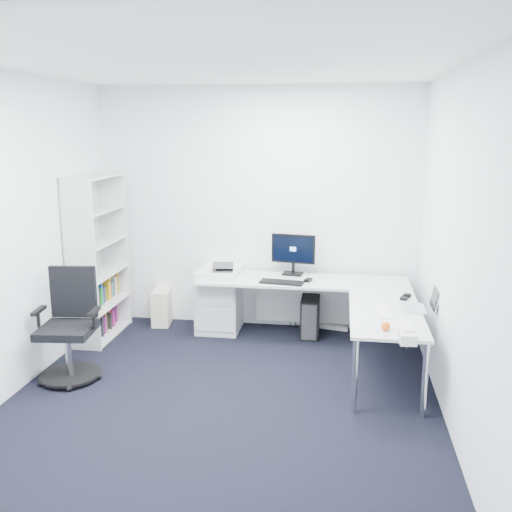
# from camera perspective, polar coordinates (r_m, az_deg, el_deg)

# --- Properties ---
(ground) EXTENTS (4.20, 4.20, 0.00)m
(ground) POSITION_cam_1_polar(r_m,az_deg,el_deg) (4.84, -3.75, -14.94)
(ground) COLOR black
(ceiling) EXTENTS (4.20, 4.20, 0.00)m
(ceiling) POSITION_cam_1_polar(r_m,az_deg,el_deg) (4.31, -4.30, 18.75)
(ceiling) COLOR white
(wall_back) EXTENTS (3.60, 0.02, 2.70)m
(wall_back) POSITION_cam_1_polar(r_m,az_deg,el_deg) (6.42, 0.09, 4.70)
(wall_back) COLOR white
(wall_back) RESTS_ON ground
(wall_front) EXTENTS (3.60, 0.02, 2.70)m
(wall_front) POSITION_cam_1_polar(r_m,az_deg,el_deg) (2.45, -14.86, -9.07)
(wall_front) COLOR white
(wall_front) RESTS_ON ground
(wall_left) EXTENTS (0.02, 4.20, 2.70)m
(wall_left) POSITION_cam_1_polar(r_m,az_deg,el_deg) (5.08, -24.24, 1.45)
(wall_left) COLOR white
(wall_left) RESTS_ON ground
(wall_right) EXTENTS (0.02, 4.20, 2.70)m
(wall_right) POSITION_cam_1_polar(r_m,az_deg,el_deg) (4.36, 19.75, 0.13)
(wall_right) COLOR white
(wall_right) RESTS_ON ground
(l_desk) EXTENTS (2.25, 1.26, 0.66)m
(l_desk) POSITION_cam_1_polar(r_m,az_deg,el_deg) (5.91, 4.37, -6.22)
(l_desk) COLOR silver
(l_desk) RESTS_ON ground
(drawer_pedestal) EXTENTS (0.46, 0.58, 0.71)m
(drawer_pedestal) POSITION_cam_1_polar(r_m,az_deg,el_deg) (6.47, -3.62, -4.28)
(drawer_pedestal) COLOR silver
(drawer_pedestal) RESTS_ON ground
(bookshelf) EXTENTS (0.34, 0.88, 1.77)m
(bookshelf) POSITION_cam_1_polar(r_m,az_deg,el_deg) (6.34, -15.51, -0.16)
(bookshelf) COLOR silver
(bookshelf) RESTS_ON ground
(task_chair) EXTENTS (0.62, 0.62, 1.01)m
(task_chair) POSITION_cam_1_polar(r_m,az_deg,el_deg) (5.41, -18.42, -6.73)
(task_chair) COLOR black
(task_chair) RESTS_ON ground
(black_pc_tower) EXTENTS (0.20, 0.45, 0.43)m
(black_pc_tower) POSITION_cam_1_polar(r_m,az_deg,el_deg) (6.35, 5.44, -5.98)
(black_pc_tower) COLOR black
(black_pc_tower) RESTS_ON ground
(beige_pc_tower) EXTENTS (0.25, 0.46, 0.41)m
(beige_pc_tower) POSITION_cam_1_polar(r_m,az_deg,el_deg) (6.80, -9.33, -4.92)
(beige_pc_tower) COLOR beige
(beige_pc_tower) RESTS_ON ground
(power_strip) EXTENTS (0.34, 0.13, 0.04)m
(power_strip) POSITION_cam_1_polar(r_m,az_deg,el_deg) (6.60, 7.74, -7.12)
(power_strip) COLOR silver
(power_strip) RESTS_ON ground
(monitor) EXTENTS (0.50, 0.22, 0.47)m
(monitor) POSITION_cam_1_polar(r_m,az_deg,el_deg) (6.26, 3.73, 0.19)
(monitor) COLOR black
(monitor) RESTS_ON l_desk
(black_keyboard) EXTENTS (0.47, 0.22, 0.02)m
(black_keyboard) POSITION_cam_1_polar(r_m,az_deg,el_deg) (5.96, 2.60, -2.64)
(black_keyboard) COLOR black
(black_keyboard) RESTS_ON l_desk
(mouse) EXTENTS (0.09, 0.11, 0.03)m
(mouse) POSITION_cam_1_polar(r_m,az_deg,el_deg) (6.04, 5.24, -2.42)
(mouse) COLOR black
(mouse) RESTS_ON l_desk
(desk_phone) EXTENTS (0.25, 0.25, 0.15)m
(desk_phone) POSITION_cam_1_polar(r_m,az_deg,el_deg) (6.28, -3.31, -1.23)
(desk_phone) COLOR #2E2E31
(desk_phone) RESTS_ON l_desk
(laptop) EXTENTS (0.31, 0.30, 0.22)m
(laptop) POSITION_cam_1_polar(r_m,az_deg,el_deg) (5.28, 15.46, -4.01)
(laptop) COLOR silver
(laptop) RESTS_ON l_desk
(white_keyboard) EXTENTS (0.12, 0.38, 0.01)m
(white_keyboard) POSITION_cam_1_polar(r_m,az_deg,el_deg) (5.17, 12.61, -5.40)
(white_keyboard) COLOR silver
(white_keyboard) RESTS_ON l_desk
(headphones) EXTENTS (0.17, 0.21, 0.05)m
(headphones) POSITION_cam_1_polar(r_m,az_deg,el_deg) (5.62, 14.74, -3.88)
(headphones) COLOR black
(headphones) RESTS_ON l_desk
(orange_fruit) EXTENTS (0.07, 0.07, 0.07)m
(orange_fruit) POSITION_cam_1_polar(r_m,az_deg,el_deg) (4.70, 12.85, -6.87)
(orange_fruit) COLOR #E85814
(orange_fruit) RESTS_ON l_desk
(tissue_box) EXTENTS (0.13, 0.24, 0.08)m
(tissue_box) POSITION_cam_1_polar(r_m,az_deg,el_deg) (4.52, 14.84, -7.75)
(tissue_box) COLOR silver
(tissue_box) RESTS_ON l_desk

